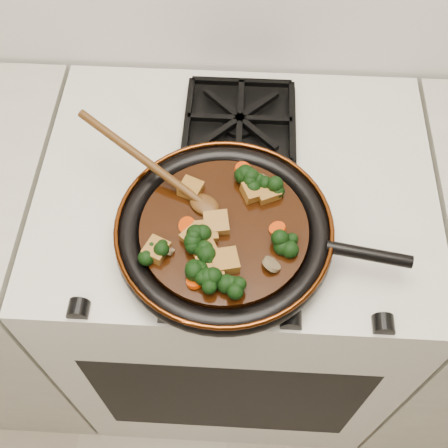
{
  "coord_description": "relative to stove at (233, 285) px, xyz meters",
  "views": [
    {
      "loc": [
        0.01,
        1.05,
        1.76
      ],
      "look_at": [
        -0.02,
        1.55,
        0.97
      ],
      "focal_mm": 45.0,
      "sensor_mm": 36.0,
      "label": 1
    }
  ],
  "objects": [
    {
      "name": "tofu_cube_9",
      "position": [
        0.03,
        -0.07,
        0.52
      ],
      "size": [
        0.05,
        0.05,
        0.03
      ],
      "primitive_type": "cube",
      "rotation": [
        0.08,
        0.09,
        0.43
      ],
      "color": "brown",
      "rests_on": "braising_sauce"
    },
    {
      "name": "broccoli_floret_3",
      "position": [
        0.03,
        -0.05,
        0.52
      ],
      "size": [
        0.09,
        0.09,
        0.07
      ],
      "primitive_type": null,
      "rotation": [
        -0.13,
        -0.23,
        0.71
      ],
      "color": "black",
      "rests_on": "braising_sauce"
    },
    {
      "name": "carrot_coin_3",
      "position": [
        0.03,
        -0.05,
        0.51
      ],
      "size": [
        0.03,
        0.03,
        0.01
      ],
      "primitive_type": "cylinder",
      "rotation": [
        -0.12,
        -0.03,
        0.0
      ],
      "color": "#BE3405",
      "rests_on": "braising_sauce"
    },
    {
      "name": "tofu_cube_6",
      "position": [
        -0.06,
        -0.17,
        0.52
      ],
      "size": [
        0.05,
        0.05,
        0.02
      ],
      "primitive_type": "cube",
      "rotation": [
        -0.05,
        0.01,
        2.4
      ],
      "color": "brown",
      "rests_on": "braising_sauce"
    },
    {
      "name": "broccoli_floret_6",
      "position": [
        -0.06,
        -0.24,
        0.52
      ],
      "size": [
        0.08,
        0.07,
        0.07
      ],
      "primitive_type": null,
      "rotation": [
        -0.13,
        -0.24,
        0.2
      ],
      "color": "black",
      "rests_on": "braising_sauce"
    },
    {
      "name": "burner_grate_back",
      "position": [
        0.0,
        0.14,
        0.46
      ],
      "size": [
        0.23,
        0.23,
        0.03
      ],
      "primitive_type": null,
      "color": "black",
      "rests_on": "stove"
    },
    {
      "name": "tofu_cube_2",
      "position": [
        -0.01,
        -0.21,
        0.52
      ],
      "size": [
        0.05,
        0.05,
        0.03
      ],
      "primitive_type": "cube",
      "rotation": [
        -0.02,
        0.05,
        0.24
      ],
      "color": "brown",
      "rests_on": "braising_sauce"
    },
    {
      "name": "tofu_cube_3",
      "position": [
        0.06,
        -0.07,
        0.52
      ],
      "size": [
        0.05,
        0.05,
        0.02
      ],
      "primitive_type": "cube",
      "rotation": [
        0.04,
        -0.03,
        0.42
      ],
      "color": "brown",
      "rests_on": "braising_sauce"
    },
    {
      "name": "broccoli_floret_1",
      "position": [
        -0.06,
        -0.18,
        0.52
      ],
      "size": [
        0.1,
        0.09,
        0.08
      ],
      "primitive_type": null,
      "rotation": [
        0.25,
        -0.17,
        2.44
      ],
      "color": "black",
      "rests_on": "braising_sauce"
    },
    {
      "name": "tofu_cube_7",
      "position": [
        -0.03,
        -0.14,
        0.52
      ],
      "size": [
        0.05,
        0.05,
        0.03
      ],
      "primitive_type": "cube",
      "rotation": [
        0.1,
        -0.03,
        0.16
      ],
      "color": "brown",
      "rests_on": "braising_sauce"
    },
    {
      "name": "carrot_coin_2",
      "position": [
        -0.06,
        -0.16,
        0.51
      ],
      "size": [
        0.03,
        0.03,
        0.02
      ],
      "primitive_type": "cylinder",
      "rotation": [
        -0.35,
        -0.07,
        0.0
      ],
      "color": "#BE3405",
      "rests_on": "braising_sauce"
    },
    {
      "name": "tofu_cube_0",
      "position": [
        -0.05,
        -0.19,
        0.52
      ],
      "size": [
        0.05,
        0.05,
        0.03
      ],
      "primitive_type": "cube",
      "rotation": [
        0.05,
        0.11,
        0.49
      ],
      "color": "brown",
      "rests_on": "braising_sauce"
    },
    {
      "name": "broccoli_floret_5",
      "position": [
        -0.04,
        -0.25,
        0.52
      ],
      "size": [
        0.08,
        0.09,
        0.07
      ],
      "primitive_type": null,
      "rotation": [
        0.17,
        -0.16,
        0.71
      ],
      "color": "black",
      "rests_on": "braising_sauce"
    },
    {
      "name": "carrot_coin_5",
      "position": [
        0.07,
        -0.14,
        0.51
      ],
      "size": [
        0.03,
        0.03,
        0.02
      ],
      "primitive_type": "cylinder",
      "rotation": [
        -0.14,
        -0.31,
        0.0
      ],
      "color": "#BE3405",
      "rests_on": "braising_sauce"
    },
    {
      "name": "broccoli_floret_4",
      "position": [
        -0.0,
        -0.26,
        0.52
      ],
      "size": [
        0.07,
        0.07,
        0.07
      ],
      "primitive_type": null,
      "rotation": [
        -0.19,
        -0.14,
        0.05
      ],
      "color": "black",
      "rests_on": "braising_sauce"
    },
    {
      "name": "tofu_cube_1",
      "position": [
        -0.05,
        -0.16,
        0.52
      ],
      "size": [
        0.05,
        0.04,
        0.03
      ],
      "primitive_type": "cube",
      "rotation": [
        0.04,
        0.11,
        0.23
      ],
      "color": "brown",
      "rests_on": "braising_sauce"
    },
    {
      "name": "tofu_cube_5",
      "position": [
        -0.04,
        -0.23,
        0.52
      ],
      "size": [
        0.05,
        0.05,
        0.03
      ],
      "primitive_type": "cube",
      "rotation": [
        0.09,
        -0.0,
        1.78
      ],
      "color": "brown",
      "rests_on": "braising_sauce"
    },
    {
      "name": "burner_grate_front",
      "position": [
        0.0,
        -0.14,
        0.46
      ],
      "size": [
        0.23,
        0.23,
        0.03
      ],
      "primitive_type": null,
      "color": "black",
      "rests_on": "stove"
    },
    {
      "name": "broccoli_floret_8",
      "position": [
        -0.05,
        -0.2,
        0.52
      ],
      "size": [
        0.07,
        0.07,
        0.08
      ],
      "primitive_type": null,
      "rotation": [
        -0.14,
        0.24,
        3.07
      ],
      "color": "black",
      "rests_on": "braising_sauce"
    },
    {
      "name": "tofu_cube_4",
      "position": [
        -0.08,
        -0.07,
        0.52
      ],
      "size": [
        0.05,
        0.05,
        0.02
      ],
      "primitive_type": "cube",
      "rotation": [
        0.07,
        0.04,
        1.21
      ],
      "color": "brown",
      "rests_on": "braising_sauce"
    },
    {
      "name": "mushroom_slice_0",
      "position": [
        0.06,
        -0.07,
        0.52
      ],
      "size": [
        0.04,
        0.04,
        0.03
      ],
      "primitive_type": "cylinder",
      "rotation": [
        0.69,
        0.0,
        0.4
      ],
      "color": "brown",
      "rests_on": "braising_sauce"
    },
    {
      "name": "mushroom_slice_3",
      "position": [
        0.04,
        -0.05,
        0.52
      ],
      "size": [
        0.05,
        0.05,
        0.03
      ],
      "primitive_type": "cylinder",
      "rotation": [
        0.65,
        0.0,
        0.99
      ],
      "color": "brown",
      "rests_on": "braising_sauce"
    },
    {
      "name": "stove",
      "position": [
        0.0,
        0.0,
        0.0
      ],
      "size": [
        0.76,
        0.6,
        0.9
      ],
      "primitive_type": "cube",
      "color": "beige",
      "rests_on": "ground"
    },
    {
      "name": "mushroom_slice_4",
      "position": [
        0.06,
        -0.21,
        0.52
      ],
      "size": [
        0.04,
        0.04,
        0.03
      ],
      "primitive_type": "cylinder",
      "rotation": [
        0.71,
        0.0,
        2.28
      ],
      "color": "brown",
      "rests_on": "braising_sauce"
    },
    {
      "name": "carrot_coin_1",
      "position": [
        -0.06,
        -0.25,
        0.51
      ],
      "size": [
        0.03,
        0.03,
        0.02
      ],
      "primitive_type": "cylinder",
      "rotation": [
        -0.25,
        -0.16,
        0.0
      ],
      "color": "#BE3405",
      "rests_on": "braising_sauce"
    },
    {
      "name": "braising_sauce",
      "position": [
        -0.02,
        -0.14,
        0.5
      ],
      "size": [
        0.29,
        0.29,
        0.02
      ],
      "primitive_type": "cylinder",
      "color": "black",
      "rests_on": "skillet"
    },
    {
      "name": "broccoli_floret_9",
      "position": [
        0.06,
        -0.06,
        0.52
      ],
      "size": [
        0.09,
        0.08,
        0.07
      ],
      "primitive_type": null,
      "rotation": [
        -0.21,
        0.21,
        2.5
      ],
      "color": "black",
      "rests_on": "braising_sauce"
    },
    {
      "name": "skillet",
      "position": [
        -0.01,
        -0.14,
        0.49
      ],
      "size": [
        0.5,
        0.37,
        0.05
      ],
      "rotation": [
        0.0,
        0.0,
        -0.16
      ],
      "color": "black",
      "rests_on": "burner_grate_front"
    },
    {
      "name": "tofu_cube_8",
      "position": [
        -0.12,
        -0.2,
        0.52
      ],
      "size": [
        0.05,
        0.05,
        0.03
      ],
      "primitive_type": "cube",
      "rotation": [
        0.05,
        0.06,
        1.17
      ],
      "color": "brown",
      "rests_on": "braising_sauce"
    },
    {
      "name": "mushroom_slice_1",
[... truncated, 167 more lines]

